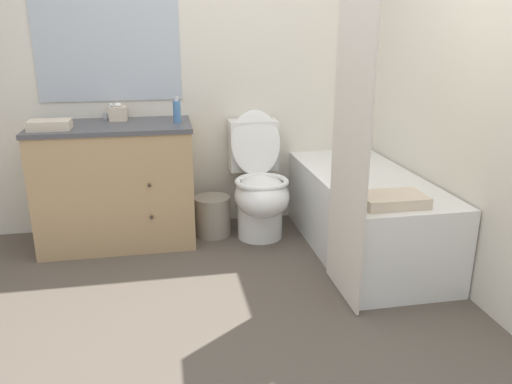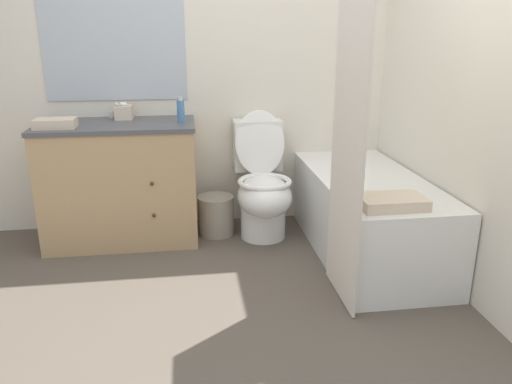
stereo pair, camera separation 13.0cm
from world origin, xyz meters
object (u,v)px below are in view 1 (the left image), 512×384
vanity_cabinet (116,183)px  tissue_box (118,113)px  toilet (259,188)px  bathtub (364,213)px  bath_towel_folded (393,200)px  sink_faucet (113,114)px  soap_dispenser (177,111)px  hand_towel_folded (50,125)px  wastebasket (212,216)px

vanity_cabinet → tissue_box: bearing=75.9°
toilet → bathtub: 0.76m
toilet → bath_towel_folded: (0.56, -0.96, 0.20)m
sink_faucet → bath_towel_folded: (1.56, -1.24, -0.32)m
tissue_box → soap_dispenser: bearing=-24.7°
vanity_cabinet → hand_towel_folded: bearing=-160.3°
tissue_box → soap_dispenser: soap_dispenser is taller
toilet → wastebasket: size_ratio=3.10×
toilet → bath_towel_folded: size_ratio=2.54×
tissue_box → bath_towel_folded: 1.96m
wastebasket → bath_towel_folded: 1.43m
wastebasket → hand_towel_folded: bearing=-173.1°
vanity_cabinet → wastebasket: (0.66, -0.01, -0.29)m
bathtub → bath_towel_folded: bearing=-99.0°
vanity_cabinet → sink_faucet: (-0.00, 0.20, 0.45)m
toilet → soap_dispenser: soap_dispenser is taller
hand_towel_folded → vanity_cabinet: bearing=19.7°
bathtub → soap_dispenser: 1.44m
vanity_cabinet → bath_towel_folded: vanity_cabinet is taller
sink_faucet → soap_dispenser: bearing=-26.7°
bathtub → wastebasket: bathtub is taller
sink_faucet → soap_dispenser: (0.44, -0.22, 0.04)m
vanity_cabinet → wastebasket: bearing=-0.5°
wastebasket → hand_towel_folded: (-1.02, -0.12, 0.73)m
toilet → hand_towel_folded: 1.45m
toilet → wastebasket: 0.41m
vanity_cabinet → hand_towel_folded: (-0.36, -0.13, 0.44)m
hand_towel_folded → bath_towel_folded: (1.92, -0.91, -0.32)m
vanity_cabinet → wastebasket: vanity_cabinet is taller
bathtub → wastebasket: 1.10m
vanity_cabinet → sink_faucet: bearing=90.0°
tissue_box → sink_faucet: bearing=137.1°
hand_towel_folded → bath_towel_folded: hand_towel_folded is taller
bath_towel_folded → tissue_box: bearing=141.5°
toilet → bathtub: (0.65, -0.39, -0.10)m
sink_faucet → soap_dispenser: size_ratio=0.80×
soap_dispenser → bath_towel_folded: soap_dispenser is taller
vanity_cabinet → toilet: bearing=-4.5°
soap_dispenser → hand_towel_folded: (-0.80, -0.11, -0.05)m
vanity_cabinet → soap_dispenser: 0.66m
soap_dispenser → hand_towel_folded: soap_dispenser is taller
toilet → tissue_box: (-0.96, 0.24, 0.53)m
bathtub → hand_towel_folded: 2.13m
hand_towel_folded → soap_dispenser: bearing=7.6°
vanity_cabinet → soap_dispenser: (0.44, -0.02, 0.49)m
wastebasket → bath_towel_folded: size_ratio=0.82×
sink_faucet → wastebasket: bearing=-17.2°
hand_towel_folded → bath_towel_folded: bearing=-25.5°
bathtub → soap_dispenser: (-1.21, 0.45, 0.66)m
sink_faucet → hand_towel_folded: sink_faucet is taller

